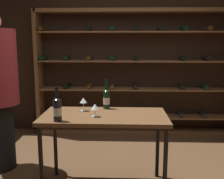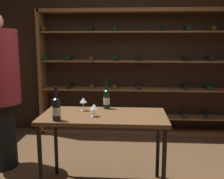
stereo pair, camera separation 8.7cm
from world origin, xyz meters
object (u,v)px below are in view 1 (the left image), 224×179
at_px(wine_rack, 135,74).
at_px(wine_bottle_gold_foil, 106,99).
at_px(wine_bottle_green_slim, 57,109).
at_px(tasting_table, 104,122).
at_px(wine_glass_stemmed_left, 95,107).
at_px(wine_glass_stemmed_right, 83,101).

bearing_deg(wine_rack, wine_bottle_gold_foil, -104.17).
relative_size(wine_rack, wine_bottle_green_slim, 10.14).
height_order(tasting_table, wine_bottle_green_slim, wine_bottle_green_slim).
bearing_deg(wine_bottle_gold_foil, wine_glass_stemmed_left, -105.99).
bearing_deg(wine_glass_stemmed_right, tasting_table, -30.99).
bearing_deg(wine_bottle_green_slim, tasting_table, 30.25).
bearing_deg(tasting_table, wine_glass_stemmed_left, -137.60).
bearing_deg(wine_glass_stemmed_right, wine_bottle_green_slim, -115.90).
distance_m(tasting_table, wine_glass_stemmed_left, 0.22).
bearing_deg(wine_bottle_green_slim, wine_glass_stemmed_left, 26.38).
distance_m(wine_rack, wine_glass_stemmed_left, 2.03).
xyz_separation_m(wine_rack, wine_glass_stemmed_right, (-0.66, -1.73, -0.11)).
height_order(wine_bottle_green_slim, wine_glass_stemmed_right, wine_bottle_green_slim).
relative_size(tasting_table, wine_glass_stemmed_left, 9.88).
bearing_deg(wine_glass_stemmed_left, wine_glass_stemmed_right, 123.44).
relative_size(wine_rack, tasting_table, 2.59).
height_order(wine_bottle_gold_foil, wine_glass_stemmed_right, wine_bottle_gold_foil).
height_order(wine_rack, wine_bottle_green_slim, wine_rack).
bearing_deg(wine_bottle_gold_foil, tasting_table, -91.73).
height_order(wine_bottle_green_slim, wine_glass_stemmed_left, wine_bottle_green_slim).
bearing_deg(wine_rack, wine_bottle_green_slim, -111.82).
bearing_deg(wine_rack, wine_glass_stemmed_left, -104.50).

